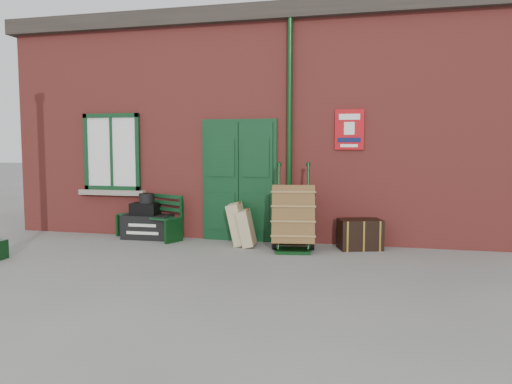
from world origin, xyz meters
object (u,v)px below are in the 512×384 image
(houdini_trunk, at_px, (148,227))
(dark_trunk, at_px, (360,234))
(bench, at_px, (151,215))
(porter_trolley, at_px, (293,217))

(houdini_trunk, distance_m, dark_trunk, 3.98)
(bench, xyz_separation_m, dark_trunk, (3.94, -0.12, -0.18))
(houdini_trunk, relative_size, dark_trunk, 1.28)
(bench, distance_m, porter_trolley, 2.90)
(bench, distance_m, dark_trunk, 3.95)
(houdini_trunk, height_order, dark_trunk, dark_trunk)
(bench, xyz_separation_m, houdini_trunk, (-0.04, -0.06, -0.21))
(houdini_trunk, height_order, porter_trolley, porter_trolley)
(porter_trolley, xyz_separation_m, dark_trunk, (1.09, 0.38, -0.31))
(bench, bearing_deg, porter_trolley, 12.41)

